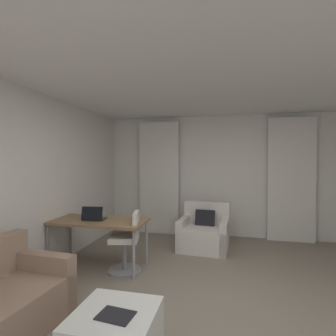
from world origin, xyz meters
TOP-DOWN VIEW (x-y plane):
  - ground_plane at (0.00, 0.00)m, footprint 12.00×12.00m
  - wall_window at (0.00, 3.03)m, footprint 5.12×0.06m
  - wall_left at (-2.53, 0.00)m, footprint 0.06×6.12m
  - ceiling at (0.00, 0.00)m, footprint 5.12×6.12m
  - curtain_left_panel at (-1.38, 2.90)m, footprint 0.90×0.06m
  - curtain_right_panel at (1.38, 2.90)m, footprint 0.90×0.06m
  - armchair at (-0.30, 2.11)m, footprint 0.93×0.89m
  - desk at (-1.80, 0.88)m, footprint 1.44×0.68m
  - desk_chair at (-1.31, 0.81)m, footprint 0.48×0.48m
  - laptop at (-1.86, 0.86)m, footprint 0.35×0.28m
  - coffee_table at (-0.78, -0.79)m, footprint 0.66×0.66m
  - magazine_open at (-0.74, -0.84)m, footprint 0.30×0.23m

SIDE VIEW (x-z plane):
  - ground_plane at x=0.00m, z-range 0.00..0.00m
  - coffee_table at x=-0.78m, z-range 0.00..0.40m
  - armchair at x=-0.30m, z-range -0.14..0.69m
  - desk_chair at x=-1.31m, z-range -0.05..0.83m
  - magazine_open at x=-0.74m, z-range 0.40..0.41m
  - desk at x=-1.80m, z-range 0.30..1.03m
  - laptop at x=-1.86m, z-range 0.66..0.88m
  - curtain_left_panel at x=-1.38m, z-range 0.00..2.50m
  - curtain_right_panel at x=1.38m, z-range 0.00..2.50m
  - wall_window at x=0.00m, z-range 0.00..2.60m
  - wall_left at x=-2.53m, z-range 0.00..2.60m
  - ceiling at x=0.00m, z-range 2.60..2.66m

